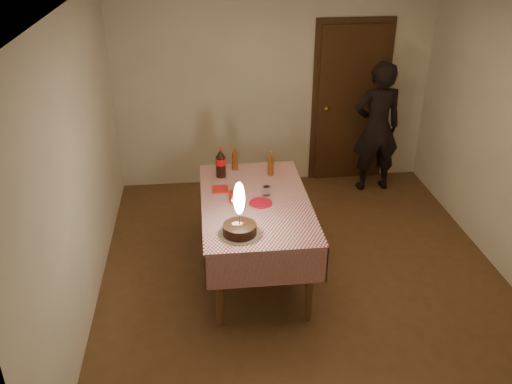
# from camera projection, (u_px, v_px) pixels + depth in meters

# --- Properties ---
(ground) EXTENTS (4.00, 4.50, 0.01)m
(ground) POSITION_uv_depth(u_px,v_px,m) (303.00, 276.00, 5.44)
(ground) COLOR brown
(ground) RESTS_ON ground
(room_shell) EXTENTS (4.04, 4.54, 2.62)m
(room_shell) POSITION_uv_depth(u_px,v_px,m) (312.00, 117.00, 4.75)
(room_shell) COLOR silver
(room_shell) RESTS_ON ground
(dining_table) EXTENTS (1.02, 1.72, 0.83)m
(dining_table) POSITION_uv_depth(u_px,v_px,m) (255.00, 211.00, 5.16)
(dining_table) COLOR brown
(dining_table) RESTS_ON ground
(birthday_cake) EXTENTS (0.36, 0.36, 0.49)m
(birthday_cake) POSITION_uv_depth(u_px,v_px,m) (240.00, 222.00, 4.52)
(birthday_cake) COLOR white
(birthday_cake) RESTS_ON dining_table
(red_plate) EXTENTS (0.22, 0.22, 0.01)m
(red_plate) POSITION_uv_depth(u_px,v_px,m) (261.00, 203.00, 5.06)
(red_plate) COLOR red
(red_plate) RESTS_ON dining_table
(red_cup) EXTENTS (0.08, 0.08, 0.10)m
(red_cup) POSITION_uv_depth(u_px,v_px,m) (233.00, 197.00, 5.07)
(red_cup) COLOR #B4180C
(red_cup) RESTS_ON dining_table
(clear_cup) EXTENTS (0.07, 0.07, 0.09)m
(clear_cup) POSITION_uv_depth(u_px,v_px,m) (266.00, 191.00, 5.18)
(clear_cup) COLOR white
(clear_cup) RESTS_ON dining_table
(napkin_stack) EXTENTS (0.15, 0.15, 0.02)m
(napkin_stack) POSITION_uv_depth(u_px,v_px,m) (220.00, 189.00, 5.29)
(napkin_stack) COLOR red
(napkin_stack) RESTS_ON dining_table
(cola_bottle) EXTENTS (0.10, 0.10, 0.32)m
(cola_bottle) POSITION_uv_depth(u_px,v_px,m) (221.00, 163.00, 5.50)
(cola_bottle) COLOR black
(cola_bottle) RESTS_ON dining_table
(amber_bottle_left) EXTENTS (0.06, 0.06, 0.25)m
(amber_bottle_left) POSITION_uv_depth(u_px,v_px,m) (235.00, 159.00, 5.67)
(amber_bottle_left) COLOR #603110
(amber_bottle_left) RESTS_ON dining_table
(amber_bottle_right) EXTENTS (0.06, 0.06, 0.25)m
(amber_bottle_right) POSITION_uv_depth(u_px,v_px,m) (271.00, 164.00, 5.55)
(amber_bottle_right) COLOR #603110
(amber_bottle_right) RESTS_ON dining_table
(photographer) EXTENTS (0.64, 0.47, 1.68)m
(photographer) POSITION_uv_depth(u_px,v_px,m) (377.00, 127.00, 6.81)
(photographer) COLOR black
(photographer) RESTS_ON ground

